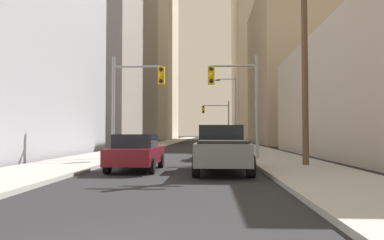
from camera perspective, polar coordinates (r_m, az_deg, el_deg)
name	(u,v)px	position (r m, az deg, el deg)	size (l,w,h in m)	color
sidewalk_left	(163,143)	(54.65, -4.50, -3.59)	(3.68, 160.00, 0.15)	#9E9E99
sidewalk_right	(236,143)	(54.38, 6.79, -3.59)	(3.68, 160.00, 0.15)	#9E9E99
pickup_truck_grey	(222,149)	(15.09, 4.54, -4.42)	(2.20, 5.43, 1.90)	slate
sedan_maroon	(136,152)	(15.82, -8.52, -4.88)	(1.95, 4.22, 1.52)	maroon
sedan_navy	(215,146)	(22.59, 3.51, -4.04)	(1.95, 4.25, 1.52)	#141E4C
sedan_white	(212,143)	(30.37, 3.06, -3.52)	(1.95, 4.26, 1.52)	white
sedan_silver	(212,140)	(44.69, 3.12, -3.04)	(1.95, 4.23, 1.52)	#B7BABF
traffic_signal_near_left	(135,91)	(21.72, -8.68, 4.45)	(3.06, 0.44, 6.00)	gray
traffic_signal_near_right	(236,90)	(21.36, 6.73, 4.52)	(2.87, 0.44, 6.00)	gray
traffic_signal_far_right	(217,115)	(51.63, 3.84, 0.72)	(3.77, 0.44, 6.00)	gray
utility_pole_right	(305,58)	(17.78, 16.85, 9.08)	(2.20, 0.28, 9.38)	brown
street_lamp_right	(232,105)	(39.64, 6.18, 2.26)	(2.23, 0.32, 7.50)	gray
building_left_mid_office	(84,52)	(55.26, -16.25, 9.92)	(17.30, 26.86, 25.85)	gray
building_left_far_tower	(130,3)	(104.54, -9.51, 17.21)	(23.53, 28.54, 71.93)	#B7A893
building_right_mid_block	(336,71)	(59.75, 21.19, 7.04)	(23.90, 22.44, 21.69)	tan
building_right_far_highrise	(266,10)	(100.25, 11.32, 16.13)	(16.17, 26.96, 65.51)	#B7A893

